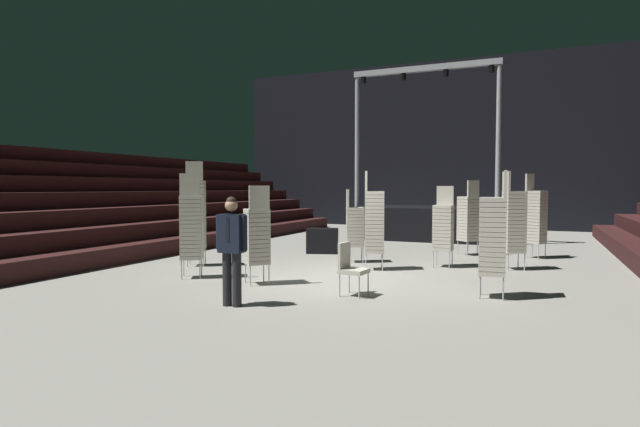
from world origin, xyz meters
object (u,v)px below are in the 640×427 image
object	(u,v)px
man_with_tie	(231,244)
chair_stack_mid_right	(355,226)
equipment_road_case	(322,241)
chair_stack_front_left	(257,235)
chair_stack_rear_left	(191,226)
loose_chair_near_man	(350,266)
chair_stack_rear_centre	(468,218)
chair_stack_rear_right	(514,221)
chair_stack_mid_centre	(493,234)
chair_stack_aisle_left	(536,216)
chair_stack_mid_left	(374,221)
stage_riser	(430,220)
chair_stack_front_right	(443,226)
chair_stack_aisle_right	(196,214)

from	to	relation	value
man_with_tie	chair_stack_mid_right	bearing A→B (deg)	-94.34
man_with_tie	equipment_road_case	distance (m)	6.89
chair_stack_front_left	equipment_road_case	bearing A→B (deg)	52.00
chair_stack_rear_left	loose_chair_near_man	bearing A→B (deg)	-36.31
man_with_tie	chair_stack_rear_centre	xyz separation A→B (m)	(2.70, 8.00, 0.06)
man_with_tie	chair_stack_rear_left	size ratio (longest dim) A/B	0.80
man_with_tie	chair_stack_rear_right	world-z (taller)	chair_stack_rear_right
chair_stack_front_left	loose_chair_near_man	size ratio (longest dim) A/B	2.08
chair_stack_mid_centre	chair_stack_aisle_left	bearing A→B (deg)	-10.46
chair_stack_mid_left	equipment_road_case	xyz separation A→B (m)	(-2.30, 2.31, -0.79)
man_with_tie	chair_stack_aisle_left	distance (m)	9.24
man_with_tie	chair_stack_mid_left	distance (m)	4.54
equipment_road_case	loose_chair_near_man	bearing A→B (deg)	-61.91
chair_stack_mid_left	chair_stack_mid_centre	bearing A→B (deg)	34.77
equipment_road_case	chair_stack_rear_centre	bearing A→B (deg)	17.58
chair_stack_mid_right	chair_stack_rear_left	distance (m)	4.30
chair_stack_rear_right	chair_stack_rear_centre	bearing A→B (deg)	-172.79
chair_stack_rear_centre	chair_stack_mid_centre	bearing A→B (deg)	-128.37
man_with_tie	chair_stack_mid_right	world-z (taller)	chair_stack_mid_right
chair_stack_mid_centre	chair_stack_rear_centre	world-z (taller)	chair_stack_mid_centre
chair_stack_rear_centre	equipment_road_case	distance (m)	4.24
stage_riser	loose_chair_near_man	size ratio (longest dim) A/B	6.55
chair_stack_front_right	chair_stack_rear_right	size ratio (longest dim) A/B	0.85
chair_stack_rear_right	chair_stack_front_right	bearing A→B (deg)	-103.83
chair_stack_mid_right	chair_stack_front_left	bearing A→B (deg)	-36.43
man_with_tie	chair_stack_front_right	distance (m)	6.02
chair_stack_rear_left	chair_stack_aisle_left	bearing A→B (deg)	11.32
chair_stack_mid_centre	equipment_road_case	world-z (taller)	chair_stack_mid_centre
stage_riser	chair_stack_rear_right	world-z (taller)	stage_riser
stage_riser	chair_stack_front_left	distance (m)	10.45
stage_riser	chair_stack_rear_left	size ratio (longest dim) A/B	2.79
chair_stack_mid_right	loose_chair_near_man	world-z (taller)	chair_stack_mid_right
chair_stack_mid_right	chair_stack_mid_centre	xyz separation A→B (m)	(3.63, -3.04, 0.17)
equipment_road_case	chair_stack_front_left	bearing A→B (deg)	-82.00
chair_stack_mid_left	chair_stack_rear_centre	bearing A→B (deg)	136.03
chair_stack_mid_centre	chair_stack_front_left	bearing A→B (deg)	92.96
stage_riser	chair_stack_mid_centre	distance (m)	10.29
man_with_tie	loose_chair_near_man	size ratio (longest dim) A/B	1.88
chair_stack_rear_right	chair_stack_front_left	bearing A→B (deg)	-72.61
chair_stack_aisle_left	equipment_road_case	world-z (taller)	chair_stack_aisle_left
chair_stack_front_left	chair_stack_front_right	xyz separation A→B (m)	(3.03, 3.70, 0.00)
chair_stack_mid_centre	chair_stack_rear_right	size ratio (longest dim) A/B	0.96
chair_stack_aisle_right	chair_stack_mid_centre	bearing A→B (deg)	-36.81
loose_chair_near_man	chair_stack_rear_left	bearing A→B (deg)	-88.60
chair_stack_front_right	chair_stack_mid_left	world-z (taller)	chair_stack_mid_left
chair_stack_rear_left	chair_stack_aisle_right	distance (m)	1.71
chair_stack_mid_left	chair_stack_aisle_left	bearing A→B (deg)	117.94
stage_riser	man_with_tie	distance (m)	12.20
loose_chair_near_man	chair_stack_rear_right	bearing A→B (deg)	155.19
stage_riser	chair_stack_mid_left	size ratio (longest dim) A/B	2.68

